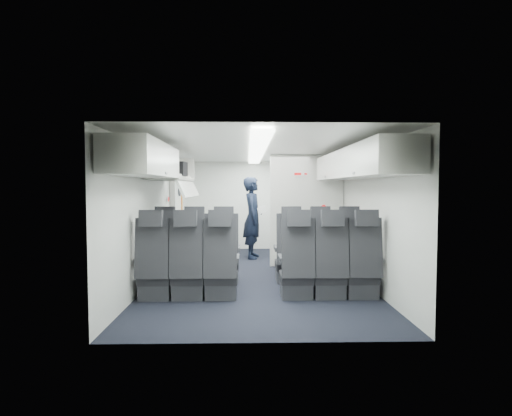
{
  "coord_description": "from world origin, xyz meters",
  "views": [
    {
      "loc": [
        -0.16,
        -6.84,
        1.53
      ],
      "look_at": [
        0.0,
        0.4,
        1.15
      ],
      "focal_mm": 28.0,
      "sensor_mm": 36.0,
      "label": 1
    }
  ],
  "objects_px": {
    "carry_on_bag": "(174,169)",
    "flight_attendant": "(253,218)",
    "galley_unit": "(293,211)",
    "boarding_door": "(177,214)",
    "seat_row_mid": "(259,269)",
    "seat_row_front": "(257,258)"
  },
  "relations": [
    {
      "from": "seat_row_mid",
      "to": "galley_unit",
      "type": "relative_size",
      "value": 1.75
    },
    {
      "from": "seat_row_front",
      "to": "carry_on_bag",
      "type": "relative_size",
      "value": 8.51
    },
    {
      "from": "seat_row_front",
      "to": "carry_on_bag",
      "type": "distance_m",
      "value": 2.0
    },
    {
      "from": "galley_unit",
      "to": "seat_row_mid",
      "type": "bearing_deg",
      "value": -102.88
    },
    {
      "from": "seat_row_mid",
      "to": "flight_attendant",
      "type": "relative_size",
      "value": 1.91
    },
    {
      "from": "galley_unit",
      "to": "flight_attendant",
      "type": "height_order",
      "value": "galley_unit"
    },
    {
      "from": "flight_attendant",
      "to": "boarding_door",
      "type": "bearing_deg",
      "value": 100.46
    },
    {
      "from": "seat_row_mid",
      "to": "flight_attendant",
      "type": "xyz_separation_m",
      "value": [
        -0.04,
        3.15,
        0.47
      ]
    },
    {
      "from": "galley_unit",
      "to": "boarding_door",
      "type": "height_order",
      "value": "galley_unit"
    },
    {
      "from": "boarding_door",
      "to": "carry_on_bag",
      "type": "height_order",
      "value": "carry_on_bag"
    },
    {
      "from": "carry_on_bag",
      "to": "flight_attendant",
      "type": "bearing_deg",
      "value": 63.37
    },
    {
      "from": "seat_row_mid",
      "to": "galley_unit",
      "type": "bearing_deg",
      "value": 77.12
    },
    {
      "from": "flight_attendant",
      "to": "carry_on_bag",
      "type": "bearing_deg",
      "value": 150.25
    },
    {
      "from": "flight_attendant",
      "to": "galley_unit",
      "type": "bearing_deg",
      "value": -40.14
    },
    {
      "from": "seat_row_front",
      "to": "boarding_door",
      "type": "bearing_deg",
      "value": 128.16
    },
    {
      "from": "boarding_door",
      "to": "carry_on_bag",
      "type": "bearing_deg",
      "value": -81.25
    },
    {
      "from": "galley_unit",
      "to": "flight_attendant",
      "type": "relative_size",
      "value": 1.09
    },
    {
      "from": "galley_unit",
      "to": "flight_attendant",
      "type": "bearing_deg",
      "value": -134.65
    },
    {
      "from": "carry_on_bag",
      "to": "seat_row_front",
      "type": "bearing_deg",
      "value": -5.0
    },
    {
      "from": "seat_row_front",
      "to": "flight_attendant",
      "type": "xyz_separation_m",
      "value": [
        -0.04,
        2.25,
        0.47
      ]
    },
    {
      "from": "seat_row_mid",
      "to": "flight_attendant",
      "type": "height_order",
      "value": "flight_attendant"
    },
    {
      "from": "galley_unit",
      "to": "carry_on_bag",
      "type": "relative_size",
      "value": 4.85
    }
  ]
}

